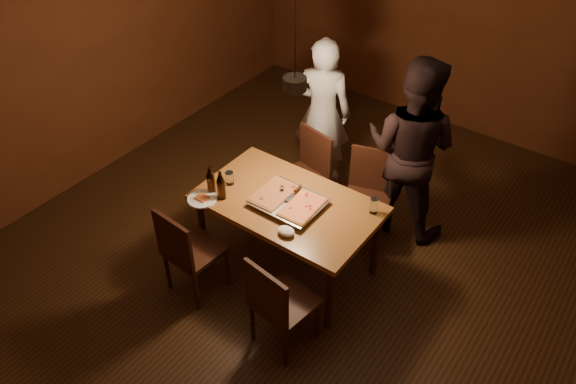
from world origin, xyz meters
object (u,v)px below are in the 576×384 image
Objects in this scene: diner_dark at (411,149)px; beer_bottle_a at (211,180)px; chair_far_right at (369,187)px; diner_white at (322,113)px; pendant_lamp at (295,82)px; pizza_tray at (288,203)px; plate_slice at (202,199)px; dining_table at (288,208)px; chair_near_left at (186,246)px; chair_far_left at (308,167)px; beer_bottle_b at (221,185)px; chair_near_right at (277,299)px.

beer_bottle_a is at bearing 46.41° from diner_dark.
beer_bottle_a is at bearing 32.54° from chair_far_right.
pendant_lamp is at bearing 89.66° from diner_white.
diner_dark is (0.51, 1.15, 0.11)m from pizza_tray.
pendant_lamp is at bearing 116.18° from pizza_tray.
plate_slice is 0.15× the size of diner_white.
dining_table is at bearing 89.28° from diner_white.
beer_bottle_a is (-0.92, -1.09, 0.34)m from chair_far_right.
diner_dark is (1.03, 1.86, 0.35)m from chair_near_left.
diner_white is at bearing 112.02° from pendant_lamp.
diner_white reaches higher than beer_bottle_a.
beer_bottle_b is at bearing 93.28° from chair_far_left.
chair_near_left is (-0.18, -1.48, 0.00)m from chair_far_left.
chair_far_left reaches higher than pizza_tray.
chair_far_left is at bearing 76.21° from plate_slice.
beer_bottle_b is (-0.50, -0.25, 0.11)m from pizza_tray.
diner_dark is (1.02, 1.40, -0.00)m from beer_bottle_b.
plate_slice is at bearing -135.36° from beer_bottle_b.
dining_table is 3.09× the size of chair_near_left.
plate_slice is 1.27m from pendant_lamp.
chair_near_right is 1.11m from plate_slice.
dining_table is 3.00× the size of chair_far_left.
beer_bottle_a is at bearing -155.99° from pizza_tray.
pendant_lamp is (0.53, 0.57, 1.00)m from plate_slice.
plate_slice is at bearing -145.56° from dining_table.
chair_far_right is at bearing -161.75° from chair_far_left.
diner_white is (-0.04, 1.57, -0.08)m from beer_bottle_b.
chair_far_left is 1.92× the size of beer_bottle_a.
chair_near_left is at bearing -115.43° from pendant_lamp.
pizza_tray is 0.34× the size of diner_white.
chair_near_left is at bearing -76.96° from beer_bottle_a.
chair_far_right reaches higher than pizza_tray.
beer_bottle_b reaches higher than dining_table.
dining_table is 0.69m from beer_bottle_a.
dining_table is at bearing 34.44° from plate_slice.
pizza_tray reaches higher than dining_table.
chair_near_left reaches higher than dining_table.
chair_near_right is at bearing 77.07° from chair_far_right.
chair_near_right reaches higher than pizza_tray.
diner_dark reaches higher than beer_bottle_a.
chair_near_left is 1.00× the size of chair_near_right.
diner_dark is (1.14, 1.40, 0.00)m from beer_bottle_a.
dining_table is 1.36× the size of pendant_lamp.
diner_dark reaches higher than diner_white.
beer_bottle_b is 1.57m from diner_white.
pendant_lamp is at bearing 108.94° from dining_table.
beer_bottle_b reaches higher than pizza_tray.
chair_near_right is 0.44× the size of pendant_lamp.
chair_far_right and chair_near_left have the same top height.
chair_near_right is 1.60m from pendant_lamp.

